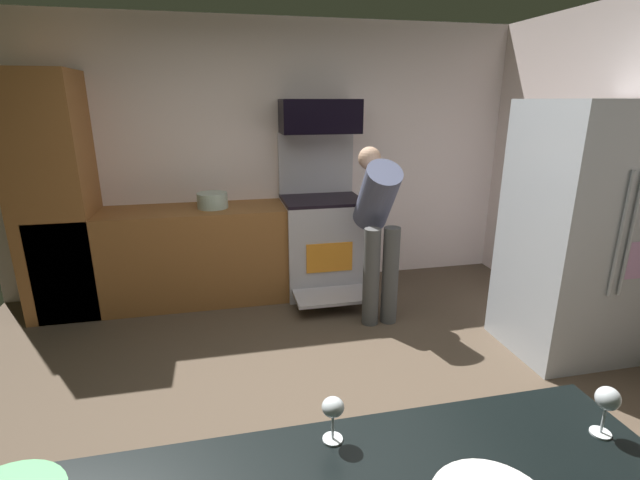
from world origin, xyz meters
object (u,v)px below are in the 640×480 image
(microwave, at_px, (320,116))
(person_cook, at_px, (378,222))
(wine_glass_near, at_px, (333,410))
(refrigerator, at_px, (578,233))
(stock_pot, at_px, (213,200))
(oven_range, at_px, (322,241))
(wine_glass_mid, at_px, (607,401))

(microwave, xyz_separation_m, person_cook, (0.33, -0.80, -0.84))
(wine_glass_near, bearing_deg, refrigerator, 35.89)
(wine_glass_near, xyz_separation_m, stock_pot, (-0.36, 3.16, -0.03))
(person_cook, distance_m, wine_glass_near, 2.65)
(stock_pot, bearing_deg, microwave, 4.42)
(oven_range, distance_m, microwave, 1.20)
(oven_range, xyz_separation_m, wine_glass_mid, (0.12, -3.30, 0.50))
(refrigerator, height_order, person_cook, refrigerator)
(microwave, relative_size, wine_glass_mid, 4.64)
(refrigerator, relative_size, wine_glass_near, 13.06)
(oven_range, height_order, stock_pot, oven_range)
(microwave, distance_m, person_cook, 1.20)
(oven_range, height_order, wine_glass_near, oven_range)
(wine_glass_near, distance_m, stock_pot, 3.18)
(person_cook, bearing_deg, oven_range, 114.87)
(microwave, height_order, refrigerator, microwave)
(oven_range, xyz_separation_m, microwave, (0.00, 0.09, 1.20))
(microwave, height_order, person_cook, microwave)
(refrigerator, bearing_deg, oven_range, 135.98)
(wine_glass_mid, bearing_deg, refrigerator, 50.60)
(person_cook, height_order, wine_glass_mid, person_cook)
(stock_pot, bearing_deg, oven_range, -0.74)
(microwave, bearing_deg, person_cook, -67.74)
(microwave, distance_m, wine_glass_near, 3.39)
(oven_range, distance_m, wine_glass_mid, 3.34)
(wine_glass_near, relative_size, wine_glass_mid, 0.90)
(wine_glass_near, bearing_deg, stock_pot, 96.53)
(wine_glass_mid, bearing_deg, person_cook, 85.40)
(person_cook, distance_m, stock_pot, 1.54)
(person_cook, xyz_separation_m, wine_glass_near, (-1.00, -2.45, 0.13))
(microwave, relative_size, wine_glass_near, 5.17)
(microwave, bearing_deg, wine_glass_mid, -88.02)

